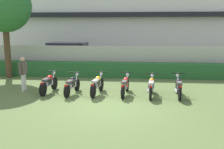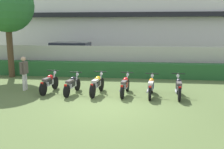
# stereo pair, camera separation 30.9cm
# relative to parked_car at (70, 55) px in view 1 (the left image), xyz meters

# --- Properties ---
(ground) EXTENTS (60.00, 60.00, 0.00)m
(ground) POSITION_rel_parked_car_xyz_m (3.73, -8.90, -0.94)
(ground) COLOR #566B38
(building) EXTENTS (24.16, 6.50, 7.45)m
(building) POSITION_rel_parked_car_xyz_m (3.73, 5.31, 2.79)
(building) COLOR white
(building) RESTS_ON ground
(compound_wall) EXTENTS (22.95, 0.30, 1.82)m
(compound_wall) POSITION_rel_parked_car_xyz_m (3.73, -2.33, -0.03)
(compound_wall) COLOR #BCB7A8
(compound_wall) RESTS_ON ground
(hedge_row) EXTENTS (18.36, 0.70, 0.89)m
(hedge_row) POSITION_rel_parked_car_xyz_m (3.73, -3.03, -0.49)
(hedge_row) COLOR #28602D
(hedge_row) RESTS_ON ground
(parked_car) EXTENTS (4.57, 2.22, 1.89)m
(parked_car) POSITION_rel_parked_car_xyz_m (0.00, 0.00, 0.00)
(parked_car) COLOR #9EA3A8
(parked_car) RESTS_ON ground
(tree_near_inspector) EXTENTS (3.10, 3.10, 5.78)m
(tree_near_inspector) POSITION_rel_parked_car_xyz_m (-2.77, -3.79, 3.26)
(tree_near_inspector) COLOR #4C3823
(tree_near_inspector) RESTS_ON ground
(motorcycle_in_row_0) EXTENTS (0.60, 1.89, 0.97)m
(motorcycle_in_row_0) POSITION_rel_parked_car_xyz_m (0.82, -7.03, -0.48)
(motorcycle_in_row_0) COLOR black
(motorcycle_in_row_0) RESTS_ON ground
(motorcycle_in_row_1) EXTENTS (0.60, 1.83, 0.94)m
(motorcycle_in_row_1) POSITION_rel_parked_car_xyz_m (1.96, -7.19, -0.50)
(motorcycle_in_row_1) COLOR black
(motorcycle_in_row_1) RESTS_ON ground
(motorcycle_in_row_2) EXTENTS (0.60, 1.93, 0.97)m
(motorcycle_in_row_2) POSITION_rel_parked_car_xyz_m (3.09, -7.11, -0.48)
(motorcycle_in_row_2) COLOR black
(motorcycle_in_row_2) RESTS_ON ground
(motorcycle_in_row_3) EXTENTS (0.60, 1.90, 0.95)m
(motorcycle_in_row_3) POSITION_rel_parked_car_xyz_m (4.35, -7.06, -0.50)
(motorcycle_in_row_3) COLOR black
(motorcycle_in_row_3) RESTS_ON ground
(motorcycle_in_row_4) EXTENTS (0.60, 1.82, 0.96)m
(motorcycle_in_row_4) POSITION_rel_parked_car_xyz_m (5.50, -7.21, -0.49)
(motorcycle_in_row_4) COLOR black
(motorcycle_in_row_4) RESTS_ON ground
(motorcycle_in_row_5) EXTENTS (0.60, 1.89, 0.97)m
(motorcycle_in_row_5) POSITION_rel_parked_car_xyz_m (6.67, -7.16, -0.48)
(motorcycle_in_row_5) COLOR black
(motorcycle_in_row_5) RESTS_ON ground
(inspector_person) EXTENTS (0.22, 0.66, 1.63)m
(inspector_person) POSITION_rel_parked_car_xyz_m (-0.49, -6.79, 0.02)
(inspector_person) COLOR silver
(inspector_person) RESTS_ON ground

